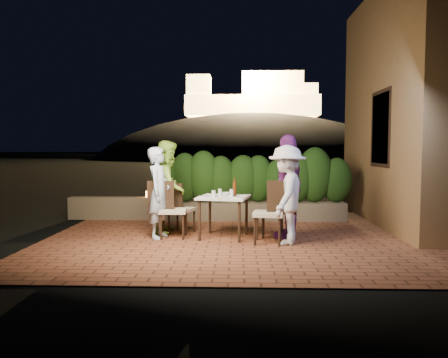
{
  "coord_description": "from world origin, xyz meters",
  "views": [
    {
      "loc": [
        -0.08,
        -7.44,
        1.6
      ],
      "look_at": [
        -0.33,
        0.41,
        1.05
      ],
      "focal_mm": 35.0,
      "sensor_mm": 36.0,
      "label": 1
    }
  ],
  "objects_px": {
    "dining_table": "(224,217)",
    "chair_left_back": "(182,208)",
    "diner_green": "(169,187)",
    "beer_bottle": "(235,187)",
    "diner_purple": "(289,186)",
    "parapet_lamp": "(148,194)",
    "chair_right_front": "(268,212)",
    "chair_left_front": "(173,209)",
    "diner_white": "(287,195)",
    "chair_right_back": "(273,212)",
    "diner_blue": "(159,193)",
    "bowl": "(225,193)"
  },
  "relations": [
    {
      "from": "chair_right_front",
      "to": "diner_purple",
      "type": "xyz_separation_m",
      "value": [
        0.39,
        0.49,
        0.39
      ]
    },
    {
      "from": "parapet_lamp",
      "to": "chair_right_back",
      "type": "bearing_deg",
      "value": -35.39
    },
    {
      "from": "beer_bottle",
      "to": "diner_white",
      "type": "distance_m",
      "value": 1.02
    },
    {
      "from": "diner_green",
      "to": "bowl",
      "type": "bearing_deg",
      "value": -96.0
    },
    {
      "from": "diner_white",
      "to": "diner_green",
      "type": "bearing_deg",
      "value": -97.32
    },
    {
      "from": "diner_green",
      "to": "parapet_lamp",
      "type": "xyz_separation_m",
      "value": [
        -0.71,
        1.51,
        -0.3
      ]
    },
    {
      "from": "dining_table",
      "to": "diner_green",
      "type": "distance_m",
      "value": 1.27
    },
    {
      "from": "chair_left_front",
      "to": "chair_left_back",
      "type": "distance_m",
      "value": 0.47
    },
    {
      "from": "dining_table",
      "to": "chair_right_back",
      "type": "height_order",
      "value": "chair_right_back"
    },
    {
      "from": "chair_right_back",
      "to": "diner_purple",
      "type": "bearing_deg",
      "value": 176.21
    },
    {
      "from": "beer_bottle",
      "to": "diner_purple",
      "type": "bearing_deg",
      "value": 0.93
    },
    {
      "from": "parapet_lamp",
      "to": "dining_table",
      "type": "bearing_deg",
      "value": -48.11
    },
    {
      "from": "diner_green",
      "to": "diner_purple",
      "type": "relative_size",
      "value": 0.95
    },
    {
      "from": "dining_table",
      "to": "chair_right_front",
      "type": "relative_size",
      "value": 0.8
    },
    {
      "from": "diner_green",
      "to": "beer_bottle",
      "type": "bearing_deg",
      "value": -105.17
    },
    {
      "from": "chair_right_back",
      "to": "parapet_lamp",
      "type": "distance_m",
      "value": 3.27
    },
    {
      "from": "chair_left_back",
      "to": "diner_green",
      "type": "bearing_deg",
      "value": -175.77
    },
    {
      "from": "dining_table",
      "to": "chair_left_back",
      "type": "relative_size",
      "value": 0.9
    },
    {
      "from": "bowl",
      "to": "diner_purple",
      "type": "relative_size",
      "value": 0.09
    },
    {
      "from": "parapet_lamp",
      "to": "diner_blue",
      "type": "bearing_deg",
      "value": -73.05
    },
    {
      "from": "chair_right_back",
      "to": "diner_blue",
      "type": "relative_size",
      "value": 0.55
    },
    {
      "from": "bowl",
      "to": "chair_left_back",
      "type": "bearing_deg",
      "value": 170.96
    },
    {
      "from": "chair_right_front",
      "to": "dining_table",
      "type": "bearing_deg",
      "value": -22.51
    },
    {
      "from": "diner_white",
      "to": "parapet_lamp",
      "type": "height_order",
      "value": "diner_white"
    },
    {
      "from": "diner_purple",
      "to": "parapet_lamp",
      "type": "bearing_deg",
      "value": -97.62
    },
    {
      "from": "parapet_lamp",
      "to": "chair_right_front",
      "type": "bearing_deg",
      "value": -43.7
    },
    {
      "from": "chair_right_back",
      "to": "diner_green",
      "type": "bearing_deg",
      "value": -5.38
    },
    {
      "from": "dining_table",
      "to": "chair_left_back",
      "type": "distance_m",
      "value": 0.92
    },
    {
      "from": "chair_right_back",
      "to": "chair_left_front",
      "type": "bearing_deg",
      "value": 10.26
    },
    {
      "from": "beer_bottle",
      "to": "chair_left_back",
      "type": "distance_m",
      "value": 1.16
    },
    {
      "from": "diner_green",
      "to": "diner_purple",
      "type": "height_order",
      "value": "diner_purple"
    },
    {
      "from": "diner_green",
      "to": "dining_table",
      "type": "bearing_deg",
      "value": -109.8
    },
    {
      "from": "chair_right_front",
      "to": "chair_right_back",
      "type": "relative_size",
      "value": 1.19
    },
    {
      "from": "beer_bottle",
      "to": "chair_right_front",
      "type": "relative_size",
      "value": 0.31
    },
    {
      "from": "chair_left_back",
      "to": "parapet_lamp",
      "type": "distance_m",
      "value": 1.85
    },
    {
      "from": "bowl",
      "to": "diner_white",
      "type": "relative_size",
      "value": 0.1
    },
    {
      "from": "bowl",
      "to": "chair_left_back",
      "type": "xyz_separation_m",
      "value": [
        -0.83,
        0.13,
        -0.3
      ]
    },
    {
      "from": "beer_bottle",
      "to": "chair_right_front",
      "type": "bearing_deg",
      "value": -39.84
    },
    {
      "from": "diner_green",
      "to": "parapet_lamp",
      "type": "distance_m",
      "value": 1.7
    },
    {
      "from": "chair_right_back",
      "to": "diner_blue",
      "type": "height_order",
      "value": "diner_blue"
    },
    {
      "from": "chair_left_back",
      "to": "parapet_lamp",
      "type": "xyz_separation_m",
      "value": [
        -0.97,
        1.58,
        0.1
      ]
    },
    {
      "from": "chair_left_front",
      "to": "diner_white",
      "type": "xyz_separation_m",
      "value": [
        1.98,
        -0.43,
        0.32
      ]
    },
    {
      "from": "beer_bottle",
      "to": "diner_blue",
      "type": "height_order",
      "value": "diner_blue"
    },
    {
      "from": "chair_right_front",
      "to": "diner_blue",
      "type": "relative_size",
      "value": 0.65
    },
    {
      "from": "diner_green",
      "to": "diner_purple",
      "type": "xyz_separation_m",
      "value": [
        2.23,
        -0.43,
        0.05
      ]
    },
    {
      "from": "chair_left_back",
      "to": "parapet_lamp",
      "type": "height_order",
      "value": "chair_left_back"
    },
    {
      "from": "diner_blue",
      "to": "chair_right_back",
      "type": "bearing_deg",
      "value": -77.14
    },
    {
      "from": "dining_table",
      "to": "chair_left_back",
      "type": "bearing_deg",
      "value": 153.09
    },
    {
      "from": "chair_right_front",
      "to": "diner_purple",
      "type": "height_order",
      "value": "diner_purple"
    },
    {
      "from": "bowl",
      "to": "parapet_lamp",
      "type": "height_order",
      "value": "bowl"
    }
  ]
}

